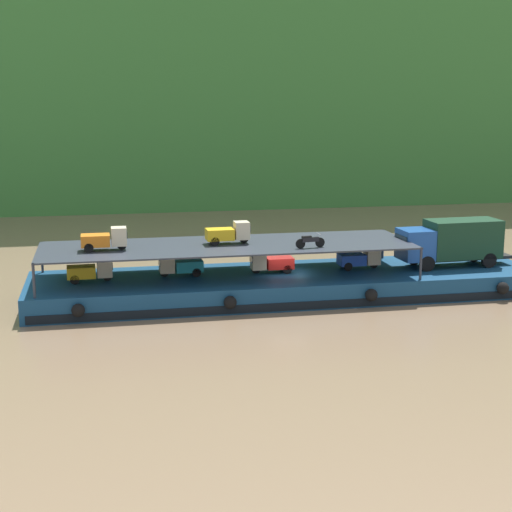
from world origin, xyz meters
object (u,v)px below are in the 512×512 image
at_px(covered_lorry, 452,241).
at_px(mini_truck_lower_aft, 180,265).
at_px(mini_truck_lower_mid, 271,262).
at_px(cargo_barge, 286,285).
at_px(mini_truck_upper_stern, 105,239).
at_px(mini_truck_lower_fore, 360,258).
at_px(motorcycle_upper_port, 310,241).
at_px(mini_truck_upper_mid, 229,233).
at_px(mini_truck_lower_stern, 91,270).

height_order(covered_lorry, mini_truck_lower_aft, covered_lorry).
bearing_deg(mini_truck_lower_mid, cargo_barge, -20.74).
distance_m(covered_lorry, mini_truck_upper_stern, 22.58).
distance_m(covered_lorry, mini_truck_lower_fore, 6.29).
xyz_separation_m(mini_truck_lower_aft, mini_truck_lower_mid, (5.82, -0.24, 0.00)).
height_order(cargo_barge, mini_truck_lower_aft, mini_truck_lower_aft).
height_order(cargo_barge, mini_truck_upper_stern, mini_truck_upper_stern).
relative_size(covered_lorry, motorcycle_upper_port, 4.18).
bearing_deg(mini_truck_lower_mid, mini_truck_lower_aft, 177.60).
xyz_separation_m(covered_lorry, mini_truck_lower_aft, (-17.98, 0.74, -1.00)).
bearing_deg(mini_truck_upper_mid, mini_truck_lower_stern, -178.98).
bearing_deg(motorcycle_upper_port, mini_truck_upper_mid, 153.59).
distance_m(cargo_barge, mini_truck_lower_mid, 1.75).
relative_size(cargo_barge, covered_lorry, 4.09).
relative_size(mini_truck_lower_mid, motorcycle_upper_port, 1.45).
height_order(mini_truck_lower_mid, motorcycle_upper_port, motorcycle_upper_port).
relative_size(cargo_barge, mini_truck_lower_fore, 11.82).
bearing_deg(mini_truck_upper_stern, mini_truck_lower_aft, 11.04).
relative_size(cargo_barge, mini_truck_lower_aft, 11.68).
xyz_separation_m(mini_truck_lower_aft, mini_truck_upper_stern, (-4.58, -0.89, 2.00)).
height_order(mini_truck_lower_mid, mini_truck_lower_fore, same).
bearing_deg(cargo_barge, covered_lorry, -0.73).
xyz_separation_m(cargo_barge, mini_truck_lower_stern, (-12.26, 0.16, 1.44)).
bearing_deg(mini_truck_lower_fore, mini_truck_lower_stern, -179.24).
bearing_deg(covered_lorry, mini_truck_upper_mid, 178.24).
bearing_deg(motorcycle_upper_port, mini_truck_lower_aft, 161.41).
distance_m(covered_lorry, mini_truck_lower_stern, 23.51).
xyz_separation_m(mini_truck_lower_stern, mini_truck_upper_stern, (0.93, -0.46, 2.00)).
relative_size(mini_truck_lower_mid, mini_truck_upper_stern, 1.00).
bearing_deg(motorcycle_upper_port, covered_lorry, 10.30).
distance_m(mini_truck_lower_aft, mini_truck_upper_stern, 5.08).
bearing_deg(covered_lorry, mini_truck_lower_stern, 179.26).
distance_m(mini_truck_upper_stern, mini_truck_upper_mid, 7.67).
bearing_deg(mini_truck_lower_stern, cargo_barge, -0.76).
relative_size(mini_truck_lower_fore, motorcycle_upper_port, 1.45).
relative_size(mini_truck_upper_stern, mini_truck_upper_mid, 0.99).
distance_m(cargo_barge, mini_truck_lower_fore, 5.26).
height_order(covered_lorry, mini_truck_lower_mid, covered_lorry).
bearing_deg(mini_truck_upper_stern, mini_truck_lower_stern, 153.74).
bearing_deg(mini_truck_upper_stern, mini_truck_lower_fore, 2.41).
relative_size(mini_truck_lower_stern, mini_truck_lower_mid, 1.01).
bearing_deg(mini_truck_lower_aft, mini_truck_upper_mid, -5.27).
xyz_separation_m(mini_truck_lower_fore, mini_truck_upper_mid, (-8.73, -0.08, 2.00)).
bearing_deg(motorcycle_upper_port, mini_truck_lower_fore, 30.55).
bearing_deg(mini_truck_lower_aft, mini_truck_lower_mid, -2.40).
relative_size(covered_lorry, mini_truck_lower_mid, 2.89).
bearing_deg(mini_truck_upper_stern, mini_truck_lower_mid, 3.58).
height_order(mini_truck_lower_stern, mini_truck_lower_aft, same).
relative_size(covered_lorry, mini_truck_upper_stern, 2.88).
distance_m(mini_truck_lower_aft, mini_truck_upper_mid, 3.67).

